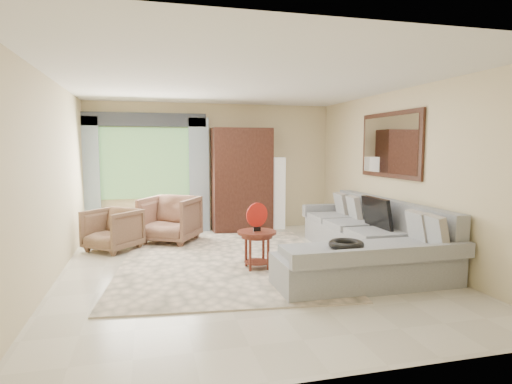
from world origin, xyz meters
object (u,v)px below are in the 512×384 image
object	(u,v)px
potted_plant	(100,225)
floor_lamp	(278,193)
armchair_right	(170,219)
armoire	(242,180)
armchair_left	(113,230)
sectional_sofa	(365,244)
coffee_table	(257,249)
tv_screen	(377,213)

from	to	relation	value
potted_plant	floor_lamp	distance (m)	3.58
armchair_right	potted_plant	bearing A→B (deg)	-171.48
armchair_right	floor_lamp	size ratio (longest dim) A/B	0.61
floor_lamp	armchair_right	bearing A→B (deg)	-160.61
armchair_right	armoire	world-z (taller)	armoire
potted_plant	armoire	distance (m)	2.85
armoire	armchair_right	bearing A→B (deg)	-153.39
armchair_left	potted_plant	size ratio (longest dim) A/B	1.33
armchair_right	armoire	xyz separation A→B (m)	(1.48, 0.74, 0.63)
armchair_right	armoire	distance (m)	1.78
sectional_sofa	potted_plant	bearing A→B (deg)	146.55
sectional_sofa	coffee_table	size ratio (longest dim) A/B	6.31
armchair_left	armoire	bearing A→B (deg)	66.48
armoire	coffee_table	bearing A→B (deg)	-98.07
tv_screen	coffee_table	world-z (taller)	tv_screen
armchair_right	potted_plant	xyz separation A→B (m)	(-1.25, 0.47, -0.13)
armoire	tv_screen	bearing A→B (deg)	-61.30
coffee_table	floor_lamp	bearing A→B (deg)	67.34
armchair_left	armoire	distance (m)	2.79
potted_plant	floor_lamp	world-z (taller)	floor_lamp
sectional_sofa	potted_plant	distance (m)	4.76
armchair_left	tv_screen	bearing A→B (deg)	19.49
tv_screen	armoire	world-z (taller)	armoire
armchair_right	floor_lamp	bearing A→B (deg)	48.45
tv_screen	potted_plant	xyz separation A→B (m)	(-4.24, 2.46, -0.43)
tv_screen	armchair_right	distance (m)	3.60
coffee_table	armoire	size ratio (longest dim) A/B	0.26
tv_screen	armchair_right	xyz separation A→B (m)	(-2.98, 2.00, -0.30)
coffee_table	armoire	world-z (taller)	armoire
tv_screen	armoire	xyz separation A→B (m)	(-1.50, 2.74, 0.33)
armchair_left	armchair_right	size ratio (longest dim) A/B	0.83
potted_plant	armoire	size ratio (longest dim) A/B	0.27
armchair_left	potted_plant	world-z (taller)	armchair_left
sectional_sofa	potted_plant	world-z (taller)	sectional_sofa
sectional_sofa	coffee_table	world-z (taller)	sectional_sofa
sectional_sofa	armchair_right	world-z (taller)	sectional_sofa
armchair_right	potted_plant	size ratio (longest dim) A/B	1.60
coffee_table	armchair_left	xyz separation A→B (m)	(-2.05, 1.67, 0.06)
tv_screen	floor_lamp	distance (m)	2.89
coffee_table	armchair_left	size ratio (longest dim) A/B	0.71
potted_plant	tv_screen	bearing A→B (deg)	-30.19
armchair_right	armoire	size ratio (longest dim) A/B	0.44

